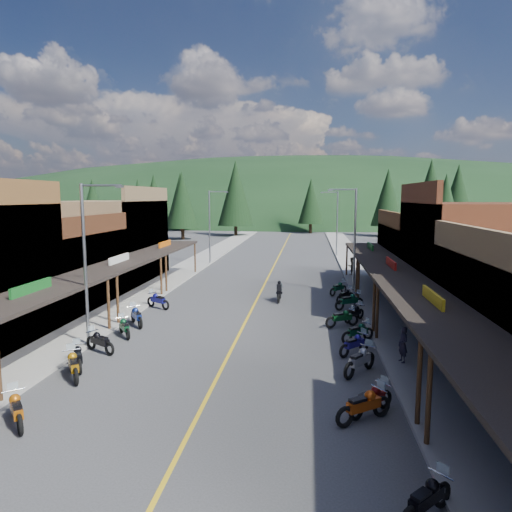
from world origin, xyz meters
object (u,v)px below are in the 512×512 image
(pine_4, at_px, (388,197))
(bike_east_5, at_px, (354,343))
(streetlight_0, at_px, (88,257))
(pedestrian_east_b, at_px, (351,266))
(pine_10, at_px, (182,200))
(bike_east_2, at_px, (364,404))
(pine_5, at_px, (458,194))
(bike_east_1, at_px, (427,498))
(bike_east_9, at_px, (349,300))
(shop_east_3, at_px, (434,257))
(bike_west_8, at_px, (158,300))
(streetlight_2, at_px, (353,236))
(pine_9, at_px, (445,203))
(bike_west_4, at_px, (78,356))
(pine_3, at_px, (311,201))
(pine_0, at_px, (93,201))
(bike_east_11, at_px, (338,288))
(pine_2, at_px, (236,193))
(bike_east_8, at_px, (354,312))
(bike_east_6, at_px, (358,331))
(bike_east_7, at_px, (342,317))
(shop_east_2, at_px, (478,261))
(bike_west_5, at_px, (100,341))
(shop_west_3, at_px, (109,241))
(rider_on_bike, at_px, (279,293))
(bike_east_3, at_px, (371,398))
(bike_west_6, at_px, (124,326))
(bike_west_2, at_px, (16,408))
(pine_11, at_px, (430,198))
(streetlight_1, at_px, (211,224))
(pine_7, at_px, (154,197))
(bike_west_3, at_px, (73,364))
(bike_west_7, at_px, (136,315))
(streetlight_3, at_px, (336,221))
(shop_west_2, at_px, (48,269))
(bike_east_4, at_px, (360,359))

(pine_4, distance_m, bike_east_5, 67.13)
(streetlight_0, distance_m, pedestrian_east_b, 26.59)
(pine_10, height_order, bike_east_2, pine_10)
(pine_5, bearing_deg, bike_east_1, -107.27)
(pine_10, relative_size, bike_east_9, 5.32)
(streetlight_0, bearing_deg, shop_east_3, 39.88)
(bike_west_8, xyz_separation_m, bike_east_9, (12.59, 1.17, 0.02))
(streetlight_2, distance_m, pine_9, 40.78)
(bike_west_4, relative_size, bike_west_8, 0.95)
(pine_3, xyz_separation_m, pine_9, (20.00, -21.00, -0.10))
(pine_0, relative_size, pedestrian_east_b, 6.71)
(pine_0, bearing_deg, bike_east_11, -49.87)
(pine_2, relative_size, bike_east_8, 7.17)
(pine_0, xyz_separation_m, bike_east_1, (46.42, -78.73, -5.93))
(streetlight_0, xyz_separation_m, bike_east_6, (13.16, 2.26, -3.89))
(bike_east_7, bearing_deg, bike_west_4, -83.52)
(shop_east_2, bearing_deg, bike_west_5, -156.94)
(pine_9, distance_m, bike_east_11, 42.02)
(shop_west_3, distance_m, bike_west_4, 21.77)
(shop_east_2, xyz_separation_m, rider_on_bike, (-12.14, 3.23, -2.91))
(bike_east_3, xyz_separation_m, bike_east_11, (0.09, 19.16, -0.02))
(pine_4, bearing_deg, bike_west_6, -110.46)
(shop_west_3, relative_size, bike_west_2, 5.22)
(pine_0, relative_size, pine_5, 0.79)
(pine_3, height_order, rider_on_bike, pine_3)
(pine_5, relative_size, bike_east_3, 6.83)
(streetlight_0, relative_size, pine_11, 0.65)
(pedestrian_east_b, bearing_deg, pine_0, -85.32)
(pine_5, bearing_deg, bike_east_5, -109.91)
(streetlight_1, height_order, pine_7, pine_7)
(shop_west_3, xyz_separation_m, shop_east_3, (27.54, 0.00, -0.99))
(bike_east_6, bearing_deg, pedestrian_east_b, 140.59)
(bike_east_3, xyz_separation_m, bike_east_8, (0.58, 11.86, -0.03))
(streetlight_0, distance_m, bike_west_3, 5.59)
(pine_4, relative_size, bike_east_8, 6.40)
(shop_east_2, xyz_separation_m, bike_west_7, (-19.90, -3.89, -2.90))
(pine_9, bearing_deg, bike_east_7, -111.75)
(streetlight_3, bearing_deg, pine_4, 69.78)
(pine_4, bearing_deg, streetlight_2, -101.99)
(shop_east_3, distance_m, bike_east_5, 18.83)
(bike_west_3, bearing_deg, bike_west_4, 73.65)
(bike_west_3, xyz_separation_m, bike_east_1, (12.20, -6.84, -0.07))
(bike_east_3, bearing_deg, bike_east_8, 134.60)
(shop_west_2, relative_size, bike_east_9, 5.00)
(pine_3, distance_m, bike_east_4, 74.31)
(pine_0, height_order, pine_2, pine_2)
(pine_2, height_order, bike_east_2, pine_2)
(streetlight_0, relative_size, pedestrian_east_b, 4.88)
(streetlight_2, distance_m, pine_5, 69.57)
(shop_west_3, relative_size, bike_west_4, 5.46)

